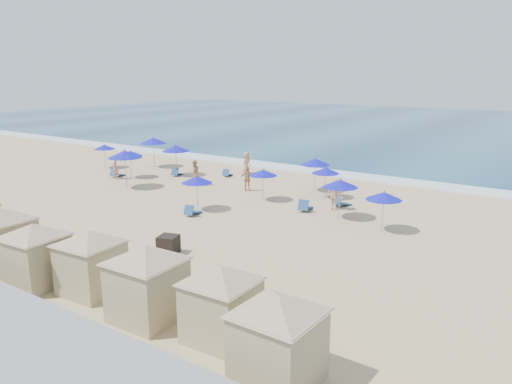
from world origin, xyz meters
TOP-DOWN VIEW (x-y plane):
  - ground at (0.00, 0.00)m, footprint 160.00×160.00m
  - ocean at (0.00, 55.00)m, footprint 160.00×80.00m
  - surf_line at (0.00, 15.50)m, footprint 160.00×2.50m
  - trash_bin at (4.31, -4.78)m, footprint 1.01×1.01m
  - cabana_1 at (0.01, -9.78)m, footprint 4.45×4.45m
  - cabana_2 at (2.65, -9.99)m, footprint 4.19×4.19m
  - cabana_3 at (4.89, -9.24)m, footprint 4.10×4.10m
  - cabana_4 at (8.04, -9.50)m, footprint 4.34×4.34m
  - cabana_5 at (10.77, -9.15)m, footprint 4.05×4.05m
  - cabana_6 at (13.28, -10.00)m, footprint 4.23×4.23m
  - umbrella_0 at (-14.37, 6.96)m, footprint 1.79×1.79m
  - umbrella_1 at (-9.57, 5.49)m, footprint 1.88×1.88m
  - umbrella_2 at (-11.34, 9.59)m, footprint 2.26×2.26m
  - umbrella_3 at (-7.20, 2.94)m, footprint 2.38×2.38m
  - umbrella_4 at (-7.31, 8.02)m, footprint 2.15×2.15m
  - umbrella_5 at (0.62, 1.40)m, footprint 1.82×1.82m
  - umbrella_6 at (3.96, 9.48)m, footprint 2.02×2.02m
  - umbrella_7 at (2.51, 5.39)m, footprint 1.79×1.79m
  - umbrella_8 at (5.41, 8.14)m, footprint 1.80×1.80m
  - umbrella_9 at (8.12, 4.49)m, footprint 1.98×1.98m
  - umbrella_10 at (10.89, 3.66)m, footprint 1.84×1.84m
  - beach_chair_0 at (-10.73, 5.04)m, footprint 0.63×1.28m
  - beach_chair_1 at (-7.19, 7.91)m, footprint 0.92×1.33m
  - beach_chair_2 at (-3.87, 9.98)m, footprint 0.79×1.22m
  - beach_chair_3 at (1.12, 0.34)m, footprint 0.78×1.30m
  - beach_chair_4 at (5.86, 4.75)m, footprint 0.91×1.45m
  - beach_chair_5 at (7.14, 6.82)m, footprint 0.92×1.33m
  - beachgoer_0 at (-10.19, 4.49)m, footprint 0.71×0.76m
  - beachgoer_1 at (-3.78, 6.12)m, footprint 0.98×1.08m
  - beachgoer_2 at (0.23, 6.94)m, footprint 1.06×0.76m
  - beachgoer_3 at (7.11, 5.86)m, footprint 1.26×0.83m
  - beachgoer_4 at (-3.40, 11.87)m, footprint 0.55×0.83m

SIDE VIEW (x-z plane):
  - ground at x=0.00m, z-range 0.00..0.00m
  - ocean at x=0.00m, z-range 0.00..0.06m
  - surf_line at x=0.00m, z-range 0.00..0.08m
  - beach_chair_2 at x=-3.87m, z-range -0.10..0.52m
  - beach_chair_3 at x=1.12m, z-range -0.10..0.57m
  - beach_chair_1 at x=-7.19m, z-range -0.10..0.57m
  - beach_chair_5 at x=7.14m, z-range -0.10..0.57m
  - beach_chair_0 at x=-10.73m, z-range -0.11..0.58m
  - beach_chair_4 at x=5.86m, z-range -0.11..0.63m
  - trash_bin at x=4.31m, z-range 0.00..0.81m
  - beachgoer_2 at x=0.23m, z-range 0.00..1.66m
  - beachgoer_4 at x=-3.40m, z-range 0.00..1.68m
  - beachgoer_0 at x=-10.19m, z-range 0.00..1.75m
  - beachgoer_1 at x=-3.78m, z-range 0.00..1.82m
  - beachgoer_3 at x=7.11m, z-range 0.00..1.83m
  - cabana_5 at x=10.77m, z-range 0.18..2.73m
  - cabana_3 at x=4.89m, z-range 0.19..2.76m
  - cabana_2 at x=2.65m, z-range 0.19..2.83m
  - cabana_6 at x=13.28m, z-range 0.19..2.85m
  - cabana_4 at x=8.04m, z-range 0.20..2.92m
  - cabana_1 at x=0.01m, z-range 0.20..3.00m
  - umbrella_7 at x=2.51m, z-range 0.75..2.79m
  - umbrella_0 at x=-14.37m, z-range 0.75..2.79m
  - umbrella_8 at x=5.41m, z-range 0.75..2.80m
  - umbrella_5 at x=0.62m, z-range 0.76..2.83m
  - umbrella_10 at x=10.89m, z-range 0.77..2.86m
  - umbrella_1 at x=-9.57m, z-range 0.78..2.92m
  - umbrella_9 at x=8.12m, z-range 0.83..3.07m
  - umbrella_6 at x=3.96m, z-range 0.84..3.14m
  - umbrella_4 at x=-7.31m, z-range 0.90..3.34m
  - umbrella_2 at x=-11.34m, z-range 0.95..3.52m
  - umbrella_3 at x=-7.20m, z-range 1.00..3.71m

